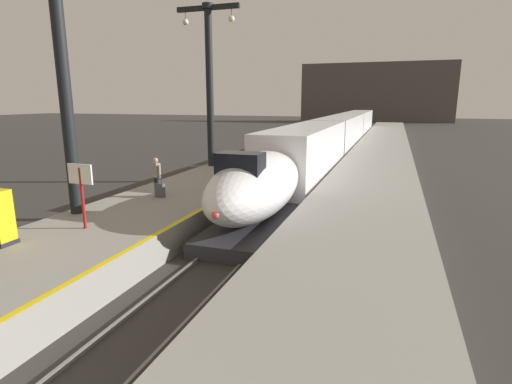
{
  "coord_description": "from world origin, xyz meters",
  "views": [
    {
      "loc": [
        5.04,
        -1.77,
        5.12
      ],
      "look_at": [
        0.32,
        12.0,
        1.8
      ],
      "focal_mm": 28.22,
      "sensor_mm": 36.0,
      "label": 1
    }
  ],
  "objects_px": {
    "rolling_suitcase": "(160,190)",
    "passenger_near_edge": "(156,174)",
    "highspeed_train_main": "(338,135)",
    "departure_info_board": "(81,183)",
    "station_column_mid": "(62,67)",
    "station_column_far": "(209,72)"
  },
  "relations": [
    {
      "from": "rolling_suitcase",
      "to": "passenger_near_edge",
      "type": "bearing_deg",
      "value": 154.8
    },
    {
      "from": "highspeed_train_main",
      "to": "passenger_near_edge",
      "type": "bearing_deg",
      "value": -100.56
    },
    {
      "from": "highspeed_train_main",
      "to": "departure_info_board",
      "type": "height_order",
      "value": "highspeed_train_main"
    },
    {
      "from": "highspeed_train_main",
      "to": "station_column_mid",
      "type": "distance_m",
      "value": 28.49
    },
    {
      "from": "departure_info_board",
      "to": "rolling_suitcase",
      "type": "bearing_deg",
      "value": 90.43
    },
    {
      "from": "highspeed_train_main",
      "to": "station_column_far",
      "type": "distance_m",
      "value": 17.56
    },
    {
      "from": "station_column_mid",
      "to": "passenger_near_edge",
      "type": "xyz_separation_m",
      "value": [
        1.37,
        3.25,
        -4.21
      ]
    },
    {
      "from": "station_column_mid",
      "to": "station_column_far",
      "type": "distance_m",
      "value": 11.74
    },
    {
      "from": "station_column_mid",
      "to": "station_column_far",
      "type": "xyz_separation_m",
      "value": [
        0.0,
        11.72,
        0.57
      ]
    },
    {
      "from": "station_column_far",
      "to": "passenger_near_edge",
      "type": "xyz_separation_m",
      "value": [
        1.37,
        -8.48,
        -4.78
      ]
    },
    {
      "from": "station_column_mid",
      "to": "rolling_suitcase",
      "type": "height_order",
      "value": "station_column_mid"
    },
    {
      "from": "passenger_near_edge",
      "to": "departure_info_board",
      "type": "distance_m",
      "value": 4.68
    },
    {
      "from": "station_column_far",
      "to": "passenger_near_edge",
      "type": "relative_size",
      "value": 5.71
    },
    {
      "from": "station_column_mid",
      "to": "passenger_near_edge",
      "type": "distance_m",
      "value": 5.49
    },
    {
      "from": "highspeed_train_main",
      "to": "station_column_far",
      "type": "relative_size",
      "value": 5.99
    },
    {
      "from": "rolling_suitcase",
      "to": "departure_info_board",
      "type": "distance_m",
      "value": 4.71
    },
    {
      "from": "highspeed_train_main",
      "to": "station_column_mid",
      "type": "bearing_deg",
      "value": -102.09
    },
    {
      "from": "station_column_mid",
      "to": "passenger_near_edge",
      "type": "bearing_deg",
      "value": 67.06
    },
    {
      "from": "station_column_mid",
      "to": "rolling_suitcase",
      "type": "distance_m",
      "value": 6.04
    },
    {
      "from": "station_column_far",
      "to": "departure_info_board",
      "type": "relative_size",
      "value": 4.55
    },
    {
      "from": "highspeed_train_main",
      "to": "rolling_suitcase",
      "type": "xyz_separation_m",
      "value": [
        -4.33,
        -24.38,
        -0.6
      ]
    },
    {
      "from": "highspeed_train_main",
      "to": "station_column_mid",
      "type": "xyz_separation_m",
      "value": [
        -5.9,
        -27.53,
        4.3
      ]
    }
  ]
}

